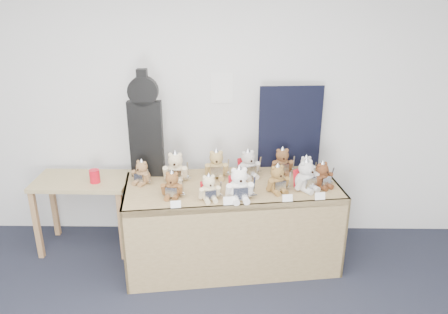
{
  "coord_description": "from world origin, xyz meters",
  "views": [
    {
      "loc": [
        0.44,
        -1.67,
        2.47
      ],
      "look_at": [
        0.39,
        1.8,
        1.11
      ],
      "focal_mm": 35.0,
      "sensor_mm": 36.0,
      "label": 1
    }
  ],
  "objects_px": {
    "teddy_front_far_left": "(172,186)",
    "teddy_front_end": "(322,176)",
    "teddy_back_centre_left": "(216,165)",
    "teddy_front_centre": "(239,185)",
    "teddy_back_right": "(282,162)",
    "guitar_case": "(145,125)",
    "teddy_back_far_left": "(142,173)",
    "teddy_back_left": "(176,168)",
    "display_table": "(233,206)",
    "teddy_back_end": "(306,167)",
    "teddy_back_centre_right": "(248,165)",
    "side_table": "(83,191)",
    "teddy_front_right": "(277,180)",
    "teddy_front_far_right": "(306,176)",
    "red_cup": "(95,176)",
    "teddy_front_left": "(209,188)"
  },
  "relations": [
    {
      "from": "display_table",
      "to": "teddy_front_centre",
      "type": "distance_m",
      "value": 0.36
    },
    {
      "from": "teddy_front_far_left",
      "to": "teddy_front_end",
      "type": "bearing_deg",
      "value": 13.21
    },
    {
      "from": "teddy_back_centre_left",
      "to": "teddy_back_centre_right",
      "type": "distance_m",
      "value": 0.29
    },
    {
      "from": "teddy_front_left",
      "to": "teddy_back_centre_left",
      "type": "xyz_separation_m",
      "value": [
        0.05,
        0.46,
        0.02
      ]
    },
    {
      "from": "teddy_front_far_right",
      "to": "teddy_back_left",
      "type": "xyz_separation_m",
      "value": [
        -1.16,
        0.17,
        0.0
      ]
    },
    {
      "from": "teddy_front_far_right",
      "to": "teddy_back_end",
      "type": "distance_m",
      "value": 0.29
    },
    {
      "from": "display_table",
      "to": "teddy_back_centre_right",
      "type": "distance_m",
      "value": 0.41
    },
    {
      "from": "teddy_back_end",
      "to": "teddy_back_right",
      "type": "bearing_deg",
      "value": 152.27
    },
    {
      "from": "teddy_front_far_left",
      "to": "teddy_front_end",
      "type": "relative_size",
      "value": 0.98
    },
    {
      "from": "teddy_front_far_left",
      "to": "teddy_back_centre_left",
      "type": "bearing_deg",
      "value": 52.96
    },
    {
      "from": "teddy_back_centre_left",
      "to": "teddy_back_right",
      "type": "relative_size",
      "value": 1.05
    },
    {
      "from": "teddy_back_right",
      "to": "guitar_case",
      "type": "bearing_deg",
      "value": 177.4
    },
    {
      "from": "guitar_case",
      "to": "teddy_back_far_left",
      "type": "height_order",
      "value": "guitar_case"
    },
    {
      "from": "display_table",
      "to": "teddy_back_left",
      "type": "bearing_deg",
      "value": 155.62
    },
    {
      "from": "teddy_front_left",
      "to": "teddy_front_centre",
      "type": "distance_m",
      "value": 0.25
    },
    {
      "from": "teddy_front_far_left",
      "to": "teddy_back_right",
      "type": "xyz_separation_m",
      "value": [
        0.98,
        0.51,
        0.01
      ]
    },
    {
      "from": "teddy_front_right",
      "to": "teddy_back_end",
      "type": "height_order",
      "value": "teddy_front_right"
    },
    {
      "from": "teddy_back_centre_left",
      "to": "teddy_front_centre",
      "type": "bearing_deg",
      "value": -69.95
    },
    {
      "from": "teddy_front_centre",
      "to": "teddy_front_far_right",
      "type": "distance_m",
      "value": 0.62
    },
    {
      "from": "display_table",
      "to": "teddy_back_end",
      "type": "bearing_deg",
      "value": 14.24
    },
    {
      "from": "guitar_case",
      "to": "teddy_back_centre_left",
      "type": "relative_size",
      "value": 3.35
    },
    {
      "from": "teddy_front_far_left",
      "to": "teddy_front_end",
      "type": "xyz_separation_m",
      "value": [
        1.3,
        0.21,
        0.0
      ]
    },
    {
      "from": "teddy_front_left",
      "to": "teddy_back_far_left",
      "type": "xyz_separation_m",
      "value": [
        -0.62,
        0.32,
        -0.0
      ]
    },
    {
      "from": "teddy_front_end",
      "to": "teddy_back_right",
      "type": "relative_size",
      "value": 0.93
    },
    {
      "from": "teddy_front_centre",
      "to": "teddy_back_left",
      "type": "bearing_deg",
      "value": 138.22
    },
    {
      "from": "teddy_front_centre",
      "to": "teddy_back_centre_right",
      "type": "distance_m",
      "value": 0.48
    },
    {
      "from": "teddy_front_far_left",
      "to": "teddy_front_left",
      "type": "height_order",
      "value": "teddy_front_far_left"
    },
    {
      "from": "teddy_front_end",
      "to": "teddy_back_left",
      "type": "relative_size",
      "value": 0.84
    },
    {
      "from": "teddy_front_far_right",
      "to": "teddy_back_far_left",
      "type": "distance_m",
      "value": 1.46
    },
    {
      "from": "teddy_back_left",
      "to": "teddy_front_centre",
      "type": "bearing_deg",
      "value": -31.53
    },
    {
      "from": "teddy_back_centre_left",
      "to": "teddy_back_centre_right",
      "type": "bearing_deg",
      "value": -0.62
    },
    {
      "from": "display_table",
      "to": "side_table",
      "type": "relative_size",
      "value": 2.23
    },
    {
      "from": "teddy_front_centre",
      "to": "teddy_back_far_left",
      "type": "height_order",
      "value": "teddy_front_centre"
    },
    {
      "from": "teddy_front_right",
      "to": "teddy_front_end",
      "type": "bearing_deg",
      "value": -8.09
    },
    {
      "from": "teddy_back_centre_left",
      "to": "teddy_back_end",
      "type": "bearing_deg",
      "value": -2.44
    },
    {
      "from": "teddy_front_centre",
      "to": "teddy_front_end",
      "type": "distance_m",
      "value": 0.78
    },
    {
      "from": "side_table",
      "to": "guitar_case",
      "type": "distance_m",
      "value": 0.94
    },
    {
      "from": "side_table",
      "to": "teddy_back_centre_left",
      "type": "bearing_deg",
      "value": -1.76
    },
    {
      "from": "guitar_case",
      "to": "teddy_front_centre",
      "type": "xyz_separation_m",
      "value": [
        0.85,
        -0.49,
        -0.36
      ]
    },
    {
      "from": "teddy_back_far_left",
      "to": "teddy_back_left",
      "type": "bearing_deg",
      "value": 34.37
    },
    {
      "from": "teddy_front_left",
      "to": "teddy_back_right",
      "type": "xyz_separation_m",
      "value": [
        0.67,
        0.56,
        0.01
      ]
    },
    {
      "from": "side_table",
      "to": "teddy_front_far_right",
      "type": "height_order",
      "value": "teddy_front_far_right"
    },
    {
      "from": "side_table",
      "to": "teddy_front_right",
      "type": "xyz_separation_m",
      "value": [
        1.83,
        -0.35,
        0.29
      ]
    },
    {
      "from": "red_cup",
      "to": "display_table",
      "type": "bearing_deg",
      "value": -10.13
    },
    {
      "from": "display_table",
      "to": "teddy_front_far_left",
      "type": "xyz_separation_m",
      "value": [
        -0.52,
        -0.17,
        0.27
      ]
    },
    {
      "from": "teddy_front_right",
      "to": "teddy_back_end",
      "type": "relative_size",
      "value": 1.2
    },
    {
      "from": "teddy_back_centre_left",
      "to": "teddy_back_end",
      "type": "distance_m",
      "value": 0.84
    },
    {
      "from": "teddy_front_centre",
      "to": "teddy_back_left",
      "type": "height_order",
      "value": "teddy_front_centre"
    },
    {
      "from": "teddy_front_centre",
      "to": "teddy_back_end",
      "type": "xyz_separation_m",
      "value": [
        0.63,
        0.48,
        -0.04
      ]
    },
    {
      "from": "side_table",
      "to": "teddy_back_far_left",
      "type": "height_order",
      "value": "teddy_back_far_left"
    }
  ]
}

